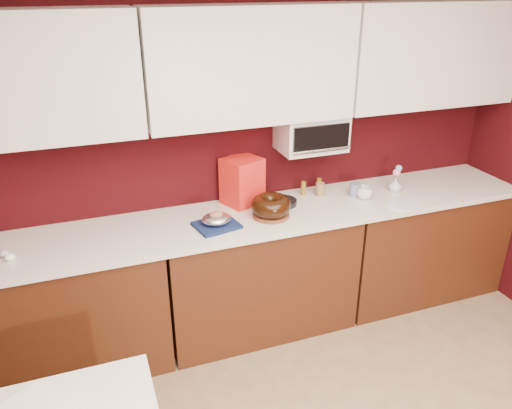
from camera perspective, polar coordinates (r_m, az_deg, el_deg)
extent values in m
cube|color=#320609|center=(3.48, -1.57, 6.22)|extent=(4.00, 0.02, 2.50)
cube|color=#431E0D|center=(3.42, -21.71, -11.46)|extent=(1.31, 0.58, 0.86)
cube|color=#431E0D|center=(3.57, 0.18, -7.90)|extent=(1.31, 0.58, 0.86)
cube|color=#431E0D|center=(4.16, 17.76, -4.14)|extent=(1.31, 0.58, 0.86)
cube|color=silver|center=(3.35, 0.19, -1.39)|extent=(4.00, 0.62, 0.04)
cube|color=white|center=(3.02, -25.98, 12.75)|extent=(1.31, 0.33, 0.70)
cube|color=white|center=(3.18, -0.72, 15.63)|extent=(1.31, 0.33, 0.70)
cube|color=white|center=(3.83, 19.24, 15.87)|extent=(1.31, 0.33, 0.70)
cube|color=white|center=(3.48, 6.30, 8.23)|extent=(0.45, 0.30, 0.25)
cube|color=black|center=(3.34, 7.50, 7.48)|extent=(0.40, 0.02, 0.18)
cylinder|color=silver|center=(3.35, 7.55, 6.18)|extent=(0.42, 0.02, 0.02)
cylinder|color=brown|center=(3.30, 1.71, -1.19)|extent=(0.30, 0.30, 0.02)
torus|color=black|center=(3.27, 1.73, -0.10)|extent=(0.35, 0.35, 0.11)
cube|color=#132249|center=(3.18, -4.52, -2.37)|extent=(0.30, 0.27, 0.02)
ellipsoid|color=white|center=(3.16, -4.55, -1.65)|extent=(0.22, 0.19, 0.07)
ellipsoid|color=#BF7257|center=(3.14, -4.56, -1.24)|extent=(0.10, 0.09, 0.06)
cube|color=red|center=(3.44, -1.59, 2.69)|extent=(0.31, 0.29, 0.33)
cylinder|color=black|center=(3.48, 3.09, 0.29)|extent=(0.21, 0.21, 0.03)
imported|color=white|center=(3.63, 12.27, 1.43)|extent=(0.14, 0.14, 0.11)
cylinder|color=navy|center=(3.67, 11.25, 1.67)|extent=(0.10, 0.10, 0.09)
imported|color=silver|center=(3.81, 15.61, 2.27)|extent=(0.09, 0.09, 0.11)
sphere|color=pink|center=(3.78, 15.77, 3.54)|extent=(0.05, 0.05, 0.05)
sphere|color=#7EB2CA|center=(3.80, 16.01, 4.00)|extent=(0.05, 0.05, 0.05)
cylinder|color=white|center=(3.62, 16.42, 0.06)|extent=(0.30, 0.30, 0.01)
cylinder|color=#886318|center=(3.63, 5.44, 1.87)|extent=(0.04, 0.04, 0.10)
cylinder|color=olive|center=(3.64, 7.33, 1.76)|extent=(0.08, 0.08, 0.09)
ellipsoid|color=white|center=(3.11, -26.32, -5.42)|extent=(0.07, 0.06, 0.05)
ellipsoid|color=silver|center=(3.16, -26.79, -5.07)|extent=(0.05, 0.04, 0.04)
cylinder|color=brown|center=(3.68, 7.18, 2.20)|extent=(0.04, 0.04, 0.11)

